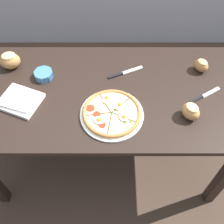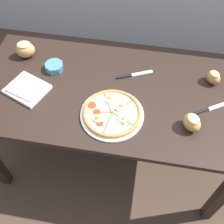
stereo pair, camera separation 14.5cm
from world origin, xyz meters
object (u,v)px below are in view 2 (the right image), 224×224
Objects in this scene: bread_piece_far at (192,122)px; bread_piece_near at (213,77)px; ramekin_bowl at (54,66)px; knife_spare at (211,108)px; napkin_folded at (27,88)px; bread_piece_mid at (25,49)px; dining_table at (110,104)px; knife_main at (134,75)px; pizza at (112,113)px.

bread_piece_near is at bearing 70.54° from bread_piece_far.
ramekin_bowl reaches higher than knife_spare.
bread_piece_far is at bearing -6.13° from napkin_folded.
bread_piece_mid is at bearing 110.46° from napkin_folded.
dining_table is 11.40× the size of bread_piece_mid.
knife_main is (0.47, 0.03, -0.02)m from ramekin_bowl.
knife_main is at bearing 136.10° from bread_piece_far.
napkin_folded is 0.29m from bread_piece_mid.
pizza is 0.48m from ramekin_bowl.
bread_piece_mid reaches higher than knife_spare.
ramekin_bowl is (-0.40, 0.28, 0.00)m from pizza.
napkin_folded is at bearing -166.77° from bread_piece_near.
dining_table is at bearing 8.11° from napkin_folded.
napkin_folded is 2.08× the size of bread_piece_far.
napkin_folded is at bearing 169.82° from pizza.
napkin_folded is at bearing -118.95° from ramekin_bowl.
pizza is 1.27× the size of napkin_folded.
bread_piece_near reaches higher than ramekin_bowl.
bread_piece_near is (0.56, 0.17, 0.15)m from dining_table.
pizza is 2.49× the size of bread_piece_mid.
bread_piece_mid is 1.07m from bread_piece_far.
ramekin_bowl is (-0.36, 0.12, 0.13)m from dining_table.
bread_piece_far reaches higher than knife_main.
bread_piece_far is 0.67× the size of knife_spare.
bread_piece_near is 0.20m from knife_spare.
ramekin_bowl is at bearing 160.50° from bread_piece_far.
dining_table is 13.68× the size of ramekin_bowl.
napkin_folded is at bearing 176.62° from knife_main.
bread_piece_far is 0.61× the size of knife_main.
bread_piece_far is (0.80, -0.28, 0.03)m from ramekin_bowl.
bread_piece_mid reaches higher than bread_piece_near.
bread_piece_far reaches higher than bread_piece_near.
knife_spare is at bearing 2.56° from napkin_folded.
bread_piece_near is 0.84× the size of bread_piece_far.
ramekin_bowl is at bearing 145.09° from pizza.
pizza is at bearing 178.92° from bread_piece_far.
dining_table is 8.08× the size of knife_spare.
bread_piece_mid reaches higher than ramekin_bowl.
knife_spare is (1.01, 0.05, -0.01)m from napkin_folded.
knife_main is at bearing 127.16° from knife_spare.
bread_piece_mid reaches higher than knife_main.
napkin_folded is at bearing -69.54° from bread_piece_mid.
dining_table is 0.56m from knife_spare.
bread_piece_near reaches higher than pizza.
bread_piece_near reaches higher than napkin_folded.
bread_piece_mid is at bearing 160.07° from bread_piece_far.
dining_table is 0.61m from bread_piece_near.
pizza is 3.13× the size of bread_piece_near.
pizza is 1.60× the size of knife_main.
pizza reaches higher than napkin_folded.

